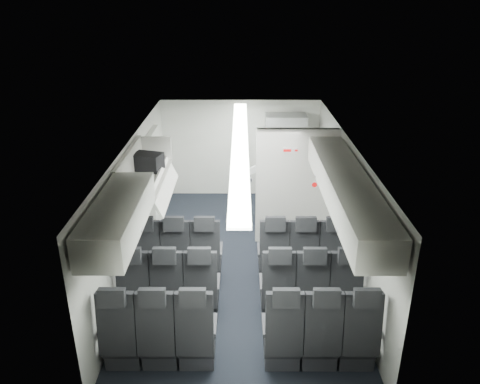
{
  "coord_description": "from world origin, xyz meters",
  "views": [
    {
      "loc": [
        0.02,
        -6.82,
        4.25
      ],
      "look_at": [
        0.0,
        0.4,
        1.15
      ],
      "focal_mm": 35.0,
      "sensor_mm": 36.0,
      "label": 1
    }
  ],
  "objects_px": {
    "seat_row_rear": "(239,338)",
    "boarding_door": "(155,178)",
    "seat_row_front": "(240,259)",
    "galley_unit": "(284,158)",
    "seat_row_mid": "(240,294)",
    "carry_on_bag": "(148,162)",
    "flight_attendant": "(242,185)"
  },
  "relations": [
    {
      "from": "seat_row_mid",
      "to": "boarding_door",
      "type": "distance_m",
      "value": 3.45
    },
    {
      "from": "seat_row_rear",
      "to": "boarding_door",
      "type": "relative_size",
      "value": 1.79
    },
    {
      "from": "seat_row_rear",
      "to": "flight_attendant",
      "type": "xyz_separation_m",
      "value": [
        0.04,
        3.97,
        0.37
      ]
    },
    {
      "from": "seat_row_front",
      "to": "carry_on_bag",
      "type": "distance_m",
      "value": 2.09
    },
    {
      "from": "galley_unit",
      "to": "seat_row_front",
      "type": "bearing_deg",
      "value": -106.28
    },
    {
      "from": "seat_row_rear",
      "to": "boarding_door",
      "type": "distance_m",
      "value": 4.25
    },
    {
      "from": "seat_row_front",
      "to": "carry_on_bag",
      "type": "xyz_separation_m",
      "value": [
        -1.43,
        0.57,
        1.41
      ]
    },
    {
      "from": "seat_row_mid",
      "to": "galley_unit",
      "type": "relative_size",
      "value": 1.75
    },
    {
      "from": "seat_row_rear",
      "to": "boarding_door",
      "type": "height_order",
      "value": "boarding_door"
    },
    {
      "from": "boarding_door",
      "to": "flight_attendant",
      "type": "distance_m",
      "value": 1.69
    },
    {
      "from": "galley_unit",
      "to": "boarding_door",
      "type": "xyz_separation_m",
      "value": [
        -2.59,
        -1.17,
        0.0
      ]
    },
    {
      "from": "seat_row_mid",
      "to": "galley_unit",
      "type": "xyz_separation_m",
      "value": [
        0.95,
        4.15,
        0.55
      ]
    },
    {
      "from": "seat_row_mid",
      "to": "seat_row_rear",
      "type": "bearing_deg",
      "value": -90.0
    },
    {
      "from": "galley_unit",
      "to": "seat_row_rear",
      "type": "bearing_deg",
      "value": -100.65
    },
    {
      "from": "seat_row_front",
      "to": "boarding_door",
      "type": "height_order",
      "value": "boarding_door"
    },
    {
      "from": "boarding_door",
      "to": "flight_attendant",
      "type": "relative_size",
      "value": 1.2
    },
    {
      "from": "boarding_door",
      "to": "carry_on_bag",
      "type": "distance_m",
      "value": 1.76
    },
    {
      "from": "seat_row_front",
      "to": "flight_attendant",
      "type": "height_order",
      "value": "flight_attendant"
    },
    {
      "from": "seat_row_mid",
      "to": "carry_on_bag",
      "type": "distance_m",
      "value": 2.49
    },
    {
      "from": "flight_attendant",
      "to": "seat_row_mid",
      "type": "bearing_deg",
      "value": -174.78
    },
    {
      "from": "seat_row_rear",
      "to": "flight_attendant",
      "type": "relative_size",
      "value": 2.15
    },
    {
      "from": "seat_row_rear",
      "to": "boarding_door",
      "type": "bearing_deg",
      "value": 112.87
    },
    {
      "from": "seat_row_mid",
      "to": "seat_row_rear",
      "type": "relative_size",
      "value": 1.0
    },
    {
      "from": "seat_row_mid",
      "to": "flight_attendant",
      "type": "bearing_deg",
      "value": 89.21
    },
    {
      "from": "seat_row_front",
      "to": "seat_row_mid",
      "type": "distance_m",
      "value": 0.9
    },
    {
      "from": "seat_row_front",
      "to": "seat_row_rear",
      "type": "xyz_separation_m",
      "value": [
        0.0,
        -1.8,
        0.0
      ]
    },
    {
      "from": "seat_row_mid",
      "to": "galley_unit",
      "type": "height_order",
      "value": "galley_unit"
    },
    {
      "from": "seat_row_front",
      "to": "galley_unit",
      "type": "distance_m",
      "value": 3.43
    },
    {
      "from": "seat_row_mid",
      "to": "galley_unit",
      "type": "distance_m",
      "value": 4.3
    },
    {
      "from": "seat_row_mid",
      "to": "flight_attendant",
      "type": "relative_size",
      "value": 2.15
    },
    {
      "from": "flight_attendant",
      "to": "seat_row_rear",
      "type": "bearing_deg",
      "value": -174.6
    },
    {
      "from": "seat_row_front",
      "to": "galley_unit",
      "type": "relative_size",
      "value": 1.75
    }
  ]
}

